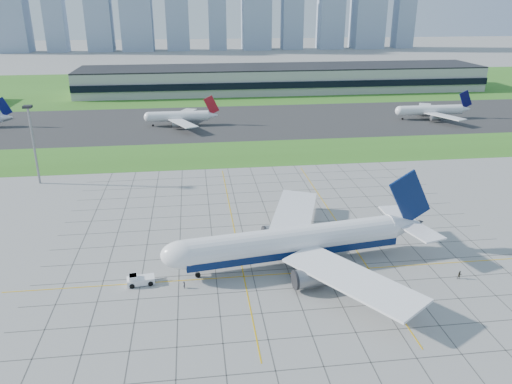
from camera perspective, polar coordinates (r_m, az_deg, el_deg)
The scene contains 13 objects.
ground at distance 112.73m, azimuth 3.61°, elevation -8.76°, with size 1400.00×1400.00×0.00m, color #969691.
grass_median at distance 195.08m, azimuth -1.31°, elevation 4.43°, with size 700.00×35.00×0.04m, color #34681D.
asphalt_taxiway at distance 248.03m, azimuth -2.67°, elevation 8.05°, with size 700.00×75.00×0.04m, color #383838.
grass_far at distance 355.81m, azimuth -4.19°, elevation 12.02°, with size 700.00×145.00×0.04m, color #34681D.
apron_markings at distance 122.36m, azimuth 2.84°, elevation -6.18°, with size 120.00×130.00×0.03m.
terminal at distance 334.56m, azimuth 3.06°, elevation 12.83°, with size 260.00×43.00×15.80m.
light_mast at distance 173.27m, azimuth -24.21°, elevation 5.95°, with size 2.50×2.50×25.60m.
airliner at distance 112.32m, azimuth 4.46°, elevation -5.73°, with size 63.48×63.89×20.05m.
pushback_tug at distance 109.32m, azimuth -13.19°, elevation -9.74°, with size 8.46×3.60×2.32m.
crew_near at distance 106.35m, azimuth -8.19°, elevation -10.46°, with size 0.57×0.37×1.57m, color black.
crew_far at distance 116.85m, azimuth 22.25°, elevation -8.78°, with size 0.91×0.71×1.88m, color black.
distant_jet_1 at distance 241.46m, azimuth -8.67°, elevation 8.56°, with size 33.20×42.66×14.08m.
distant_jet_2 at distance 267.58m, azimuth 19.44°, elevation 8.83°, with size 37.57×42.66×14.08m.
Camera 1 is at (-19.38, -95.82, 56.14)m, focal length 35.00 mm.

